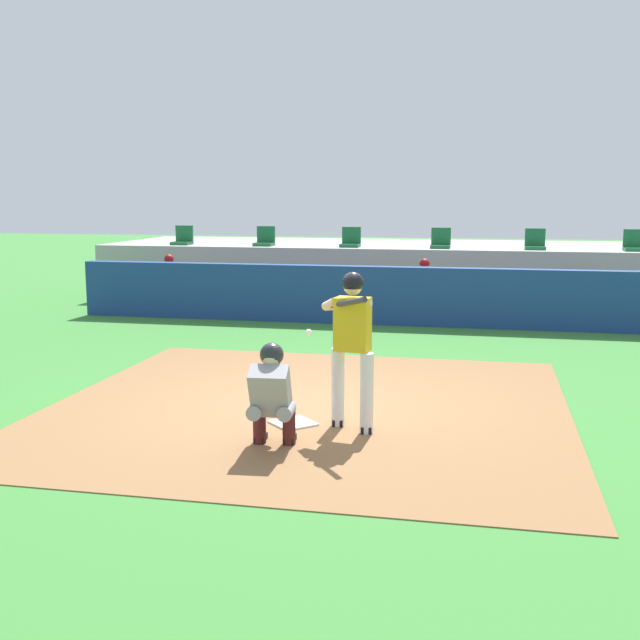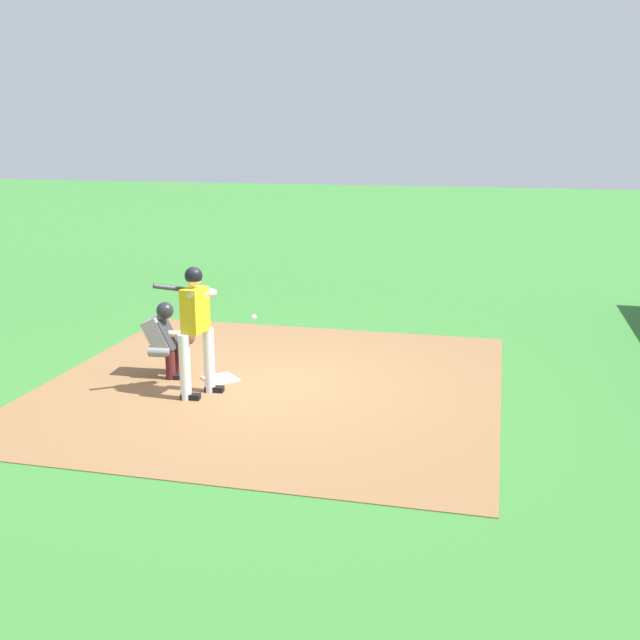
# 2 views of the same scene
# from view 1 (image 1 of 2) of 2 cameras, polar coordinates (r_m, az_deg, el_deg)

# --- Properties ---
(ground_plane) EXTENTS (80.00, 80.00, 0.00)m
(ground_plane) POSITION_cam_1_polar(r_m,az_deg,el_deg) (9.81, -0.86, -6.42)
(ground_plane) COLOR #387A33
(dirt_infield) EXTENTS (6.40, 6.40, 0.01)m
(dirt_infield) POSITION_cam_1_polar(r_m,az_deg,el_deg) (9.81, -0.86, -6.38)
(dirt_infield) COLOR olive
(dirt_infield) RESTS_ON ground
(home_plate) EXTENTS (0.62, 0.62, 0.02)m
(home_plate) POSITION_cam_1_polar(r_m,az_deg,el_deg) (9.06, -1.99, -7.59)
(home_plate) COLOR white
(home_plate) RESTS_ON dirt_infield
(batter_at_plate) EXTENTS (0.64, 0.81, 1.80)m
(batter_at_plate) POSITION_cam_1_polar(r_m,az_deg,el_deg) (8.63, 2.35, -1.51)
(batter_at_plate) COLOR silver
(batter_at_plate) RESTS_ON ground
(catcher_crouched) EXTENTS (0.51, 1.76, 1.13)m
(catcher_crouched) POSITION_cam_1_polar(r_m,az_deg,el_deg) (8.14, -3.58, -5.26)
(catcher_crouched) COLOR gray
(catcher_crouched) RESTS_ON ground
(dugout_wall) EXTENTS (13.00, 0.30, 1.20)m
(dugout_wall) POSITION_cam_1_polar(r_m,az_deg,el_deg) (15.98, 4.33, 1.82)
(dugout_wall) COLOR navy
(dugout_wall) RESTS_ON ground
(dugout_bench) EXTENTS (11.80, 0.44, 0.45)m
(dugout_bench) POSITION_cam_1_polar(r_m,az_deg,el_deg) (17.02, 4.77, 0.98)
(dugout_bench) COLOR olive
(dugout_bench) RESTS_ON ground
(dugout_player_0) EXTENTS (0.49, 0.70, 1.30)m
(dugout_player_0) POSITION_cam_1_polar(r_m,az_deg,el_deg) (18.12, -11.17, 2.77)
(dugout_player_0) COLOR #939399
(dugout_player_0) RESTS_ON ground
(dugout_player_1) EXTENTS (0.49, 0.70, 1.30)m
(dugout_player_1) POSITION_cam_1_polar(r_m,az_deg,el_deg) (16.72, 7.63, 2.34)
(dugout_player_1) COLOR #939399
(dugout_player_1) RESTS_ON ground
(stands_platform) EXTENTS (15.00, 4.40, 1.40)m
(stands_platform) POSITION_cam_1_polar(r_m,az_deg,el_deg) (20.31, 6.00, 3.64)
(stands_platform) COLOR #9E9E99
(stands_platform) RESTS_ON ground
(stadium_seat_0) EXTENTS (0.46, 0.46, 0.48)m
(stadium_seat_0) POSITION_cam_1_polar(r_m,az_deg,el_deg) (20.09, -10.07, 5.88)
(stadium_seat_0) COLOR #196033
(stadium_seat_0) RESTS_ON stands_platform
(stadium_seat_1) EXTENTS (0.46, 0.46, 0.48)m
(stadium_seat_1) POSITION_cam_1_polar(r_m,az_deg,el_deg) (19.38, -4.09, 5.88)
(stadium_seat_1) COLOR #196033
(stadium_seat_1) RESTS_ON stands_platform
(stadium_seat_2) EXTENTS (0.46, 0.46, 0.48)m
(stadium_seat_2) POSITION_cam_1_polar(r_m,az_deg,el_deg) (18.89, 2.27, 5.81)
(stadium_seat_2) COLOR #196033
(stadium_seat_2) RESTS_ON stands_platform
(stadium_seat_3) EXTENTS (0.46, 0.46, 0.48)m
(stadium_seat_3) POSITION_cam_1_polar(r_m,az_deg,el_deg) (18.65, 8.88, 5.67)
(stadium_seat_3) COLOR #196033
(stadium_seat_3) RESTS_ON stands_platform
(stadium_seat_4) EXTENTS (0.46, 0.46, 0.48)m
(stadium_seat_4) POSITION_cam_1_polar(r_m,az_deg,el_deg) (18.66, 15.56, 5.44)
(stadium_seat_4) COLOR #196033
(stadium_seat_4) RESTS_ON stands_platform
(stadium_seat_5) EXTENTS (0.46, 0.46, 0.48)m
(stadium_seat_5) POSITION_cam_1_polar(r_m,az_deg,el_deg) (18.92, 22.15, 5.15)
(stadium_seat_5) COLOR #196033
(stadium_seat_5) RESTS_ON stands_platform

